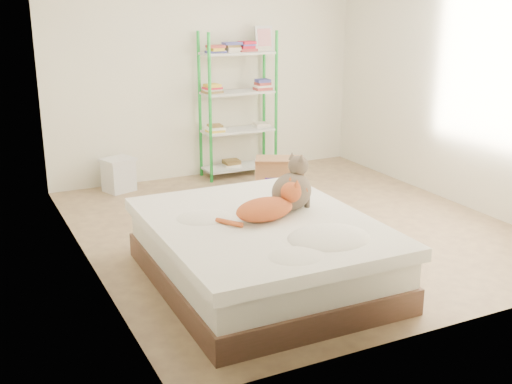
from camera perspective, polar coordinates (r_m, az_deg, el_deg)
room at (r=5.74m, az=3.51°, el=9.17°), size 3.81×4.21×2.61m
bed at (r=4.83m, az=0.50°, el=-5.32°), size 1.57×1.96×0.50m
orange_cat at (r=4.71m, az=0.77°, el=-1.29°), size 0.57×0.33×0.22m
grey_cat at (r=4.92m, az=3.20°, el=0.76°), size 0.46×0.42×0.42m
shelf_unit at (r=7.59m, az=-1.54°, el=8.24°), size 0.91×0.36×1.74m
cardboard_box at (r=7.07m, az=2.10°, el=1.50°), size 0.66×0.68×0.42m
white_bin at (r=7.24m, az=-12.12°, el=1.54°), size 0.40×0.38×0.37m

